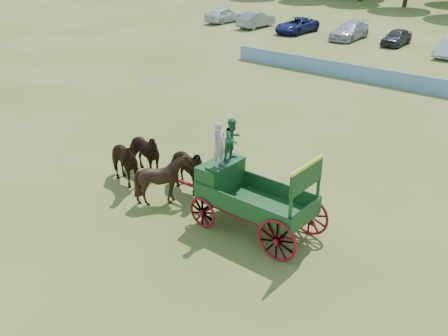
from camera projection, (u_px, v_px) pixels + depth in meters
ground at (244, 200)px, 18.69m from camera, size 160.00×160.00×0.00m
horse_lead_left at (121, 162)px, 19.49m from camera, size 2.41×1.45×1.90m
horse_lead_right at (142, 153)px, 20.26m from camera, size 2.31×1.18×1.90m
horse_wheel_left at (164, 179)px, 18.12m from camera, size 1.94×1.78×1.90m
horse_wheel_right at (185, 169)px, 18.89m from camera, size 2.35×1.26×1.90m
farm_dray at (239, 182)px, 16.54m from camera, size 5.99×2.00×3.67m
sponsor_banner at (403, 81)px, 31.61m from camera, size 26.00×0.08×1.05m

